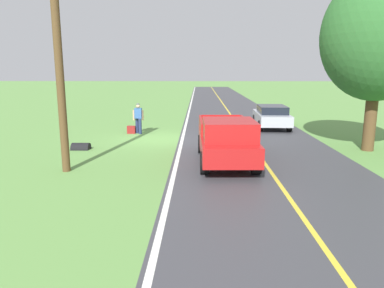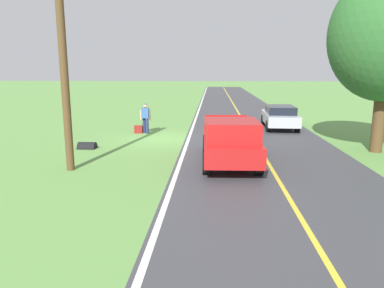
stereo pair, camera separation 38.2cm
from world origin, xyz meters
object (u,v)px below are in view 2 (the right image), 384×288
Objects in this scene: suitcase_carried at (138,129)px; sedan_near_oncoming at (280,116)px; hitchhiker_walking at (146,116)px; utility_pole_roadside at (63,56)px; pickup_truck_passing at (230,139)px.

suitcase_carried is 8.74m from sedan_near_oncoming.
sedan_near_oncoming is at bearing -164.51° from hitchhiker_walking.
pickup_truck_passing is at bearing -168.53° from utility_pole_roadside.
hitchhiker_walking is at bearing 15.49° from sedan_near_oncoming.
hitchhiker_walking is 8.30m from sedan_near_oncoming.
pickup_truck_passing is at bearing 68.78° from sedan_near_oncoming.
utility_pole_roadside reaches higher than hitchhiker_walking.
pickup_truck_passing is 6.71m from utility_pole_roadside.
hitchhiker_walking is 0.87m from suitcase_carried.
utility_pole_roadside reaches higher than suitcase_carried.
suitcase_carried is 0.10× the size of sedan_near_oncoming.
hitchhiker_walking is at bearing -56.22° from pickup_truck_passing.
sedan_near_oncoming is at bearing -132.55° from utility_pole_roadside.
pickup_truck_passing is at bearing 37.86° from suitcase_carried.
utility_pole_roadside is at bearing 47.45° from sedan_near_oncoming.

